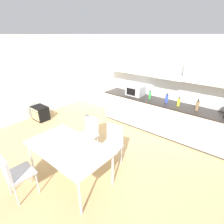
{
  "coord_description": "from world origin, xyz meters",
  "views": [
    {
      "loc": [
        2.53,
        -2.09,
        2.52
      ],
      "look_at": [
        0.36,
        0.54,
        1.0
      ],
      "focal_mm": 28.0,
      "sensor_mm": 36.0,
      "label": 1
    }
  ],
  "objects_px": {
    "microwave": "(135,91)",
    "guitar_amp": "(40,113)",
    "chair_near_left": "(14,172)",
    "pendant_lamp": "(60,79)",
    "chair_far_right": "(112,142)",
    "bottle_blue": "(167,99)",
    "bottle_green": "(150,95)",
    "dining_table": "(68,148)",
    "bottle_brown": "(197,106)",
    "bottle_yellow": "(179,102)",
    "chair_far_left": "(89,131)"
  },
  "relations": [
    {
      "from": "microwave",
      "to": "guitar_amp",
      "type": "bearing_deg",
      "value": -144.31
    },
    {
      "from": "chair_near_left",
      "to": "pendant_lamp",
      "type": "bearing_deg",
      "value": 67.02
    },
    {
      "from": "microwave",
      "to": "chair_far_right",
      "type": "xyz_separation_m",
      "value": [
        0.7,
        -1.91,
        -0.49
      ]
    },
    {
      "from": "bottle_blue",
      "to": "bottle_green",
      "type": "bearing_deg",
      "value": -178.0
    },
    {
      "from": "dining_table",
      "to": "pendant_lamp",
      "type": "xyz_separation_m",
      "value": [
        0.0,
        -0.0,
        1.23
      ]
    },
    {
      "from": "bottle_brown",
      "to": "chair_far_right",
      "type": "height_order",
      "value": "bottle_brown"
    },
    {
      "from": "bottle_blue",
      "to": "dining_table",
      "type": "height_order",
      "value": "bottle_blue"
    },
    {
      "from": "bottle_yellow",
      "to": "chair_far_right",
      "type": "xyz_separation_m",
      "value": [
        -0.58,
        -1.88,
        -0.45
      ]
    },
    {
      "from": "bottle_brown",
      "to": "bottle_blue",
      "type": "bearing_deg",
      "value": 176.71
    },
    {
      "from": "bottle_brown",
      "to": "microwave",
      "type": "bearing_deg",
      "value": 179.16
    },
    {
      "from": "bottle_blue",
      "to": "chair_far_left",
      "type": "distance_m",
      "value": 2.19
    },
    {
      "from": "bottle_blue",
      "to": "bottle_yellow",
      "type": "bearing_deg",
      "value": -8.27
    },
    {
      "from": "bottle_blue",
      "to": "chair_far_right",
      "type": "bearing_deg",
      "value": -97.51
    },
    {
      "from": "bottle_green",
      "to": "chair_far_left",
      "type": "relative_size",
      "value": 0.29
    },
    {
      "from": "chair_far_right",
      "to": "guitar_amp",
      "type": "xyz_separation_m",
      "value": [
        -3.12,
        0.17,
        -0.31
      ]
    },
    {
      "from": "microwave",
      "to": "chair_far_right",
      "type": "height_order",
      "value": "microwave"
    },
    {
      "from": "microwave",
      "to": "bottle_blue",
      "type": "height_order",
      "value": "microwave"
    },
    {
      "from": "microwave",
      "to": "chair_far_left",
      "type": "height_order",
      "value": "microwave"
    },
    {
      "from": "bottle_yellow",
      "to": "chair_far_left",
      "type": "relative_size",
      "value": 0.26
    },
    {
      "from": "chair_near_left",
      "to": "pendant_lamp",
      "type": "distance_m",
      "value": 1.65
    },
    {
      "from": "microwave",
      "to": "pendant_lamp",
      "type": "relative_size",
      "value": 1.5
    },
    {
      "from": "dining_table",
      "to": "guitar_amp",
      "type": "bearing_deg",
      "value": 160.46
    },
    {
      "from": "chair_far_right",
      "to": "pendant_lamp",
      "type": "xyz_separation_m",
      "value": [
        -0.33,
        -0.82,
        1.39
      ]
    },
    {
      "from": "microwave",
      "to": "guitar_amp",
      "type": "xyz_separation_m",
      "value": [
        -2.42,
        -1.74,
        -0.8
      ]
    },
    {
      "from": "bottle_yellow",
      "to": "bottle_blue",
      "type": "bearing_deg",
      "value": 171.73
    },
    {
      "from": "bottle_blue",
      "to": "chair_near_left",
      "type": "xyz_separation_m",
      "value": [
        -0.93,
        -3.57,
        -0.46
      ]
    },
    {
      "from": "guitar_amp",
      "to": "chair_near_left",
      "type": "bearing_deg",
      "value": -36.52
    },
    {
      "from": "bottle_brown",
      "to": "guitar_amp",
      "type": "relative_size",
      "value": 0.53
    },
    {
      "from": "guitar_amp",
      "to": "bottle_green",
      "type": "bearing_deg",
      "value": 31.0
    },
    {
      "from": "bottle_blue",
      "to": "guitar_amp",
      "type": "distance_m",
      "value": 3.88
    },
    {
      "from": "bottle_blue",
      "to": "pendant_lamp",
      "type": "relative_size",
      "value": 0.78
    },
    {
      "from": "bottle_yellow",
      "to": "dining_table",
      "type": "bearing_deg",
      "value": -108.78
    },
    {
      "from": "microwave",
      "to": "guitar_amp",
      "type": "height_order",
      "value": "microwave"
    },
    {
      "from": "bottle_green",
      "to": "guitar_amp",
      "type": "distance_m",
      "value": 3.47
    },
    {
      "from": "bottle_blue",
      "to": "chair_far_left",
      "type": "relative_size",
      "value": 0.29
    },
    {
      "from": "microwave",
      "to": "bottle_blue",
      "type": "relative_size",
      "value": 1.92
    },
    {
      "from": "bottle_yellow",
      "to": "pendant_lamp",
      "type": "relative_size",
      "value": 0.72
    },
    {
      "from": "microwave",
      "to": "chair_far_left",
      "type": "distance_m",
      "value": 1.97
    },
    {
      "from": "chair_near_left",
      "to": "chair_far_right",
      "type": "height_order",
      "value": "same"
    },
    {
      "from": "microwave",
      "to": "chair_far_left",
      "type": "bearing_deg",
      "value": -89.26
    },
    {
      "from": "chair_near_left",
      "to": "bottle_brown",
      "type": "bearing_deg",
      "value": 64.22
    },
    {
      "from": "bottle_green",
      "to": "bottle_yellow",
      "type": "xyz_separation_m",
      "value": [
        0.81,
        -0.03,
        -0.01
      ]
    },
    {
      "from": "bottle_yellow",
      "to": "chair_far_right",
      "type": "height_order",
      "value": "bottle_yellow"
    },
    {
      "from": "chair_near_left",
      "to": "chair_far_left",
      "type": "xyz_separation_m",
      "value": [
        0.0,
        1.64,
        0.0
      ]
    },
    {
      "from": "microwave",
      "to": "bottle_blue",
      "type": "distance_m",
      "value": 0.96
    },
    {
      "from": "dining_table",
      "to": "pendant_lamp",
      "type": "bearing_deg",
      "value": -63.43
    },
    {
      "from": "bottle_yellow",
      "to": "dining_table",
      "type": "distance_m",
      "value": 2.87
    },
    {
      "from": "chair_near_left",
      "to": "chair_far_left",
      "type": "height_order",
      "value": "same"
    },
    {
      "from": "bottle_blue",
      "to": "bottle_brown",
      "type": "bearing_deg",
      "value": -3.29
    },
    {
      "from": "bottle_blue",
      "to": "chair_far_right",
      "type": "xyz_separation_m",
      "value": [
        -0.25,
        -1.93,
        -0.46
      ]
    }
  ]
}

